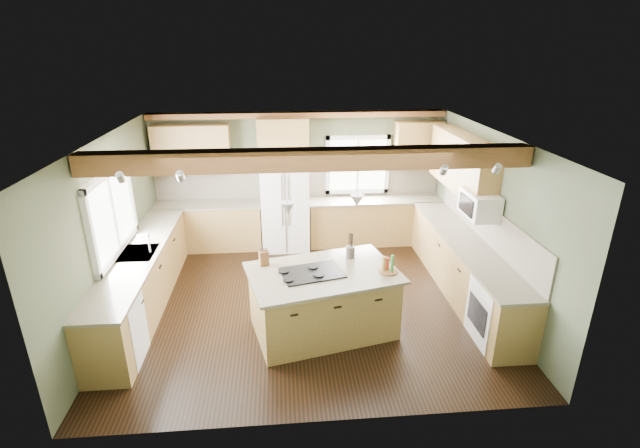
{
  "coord_description": "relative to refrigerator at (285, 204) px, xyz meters",
  "views": [
    {
      "loc": [
        -0.36,
        -6.34,
        3.82
      ],
      "look_at": [
        0.22,
        0.3,
        1.18
      ],
      "focal_mm": 26.0,
      "sensor_mm": 36.0,
      "label": 1
    }
  ],
  "objects": [
    {
      "name": "cooktop",
      "position": [
        0.31,
        -2.95,
        0.03
      ],
      "size": [
        0.91,
        0.71,
        0.02
      ],
      "primitive_type": "cube",
      "rotation": [
        0.0,
        0.0,
        0.23
      ],
      "color": "black",
      "rests_on": "island_top"
    },
    {
      "name": "ceiling_beam",
      "position": [
        0.3,
        -2.91,
        1.57
      ],
      "size": [
        5.55,
        0.26,
        0.26
      ],
      "primitive_type": "cube",
      "color": "brown",
      "rests_on": "ceiling"
    },
    {
      "name": "oven",
      "position": [
        2.79,
        -3.37,
        -0.47
      ],
      "size": [
        0.6,
        0.72,
        0.84
      ],
      "primitive_type": "cube",
      "color": "white",
      "rests_on": "floor"
    },
    {
      "name": "base_cab_back_left",
      "position": [
        -1.49,
        0.08,
        -0.46
      ],
      "size": [
        2.02,
        0.6,
        0.88
      ],
      "primitive_type": "cube",
      "color": "brown",
      "rests_on": "floor"
    },
    {
      "name": "backsplash_right",
      "position": [
        3.08,
        -2.07,
        0.31
      ],
      "size": [
        0.03,
        3.7,
        0.58
      ],
      "primitive_type": "cube",
      "color": "brown",
      "rests_on": "wall_right"
    },
    {
      "name": "wall_back",
      "position": [
        0.3,
        0.38,
        0.4
      ],
      "size": [
        5.6,
        0.0,
        5.6
      ],
      "primitive_type": "plane",
      "rotation": [
        1.57,
        0.0,
        0.0
      ],
      "color": "#424B35",
      "rests_on": "ground"
    },
    {
      "name": "base_cab_back_right",
      "position": [
        1.79,
        0.08,
        -0.46
      ],
      "size": [
        2.62,
        0.6,
        0.88
      ],
      "primitive_type": "cube",
      "color": "brown",
      "rests_on": "floor"
    },
    {
      "name": "counter_back_right",
      "position": [
        1.79,
        0.08,
        0.0
      ],
      "size": [
        2.66,
        0.64,
        0.04
      ],
      "primitive_type": "cube",
      "color": "#4D4738",
      "rests_on": "base_cab_back_right"
    },
    {
      "name": "base_cab_left",
      "position": [
        -2.2,
        -2.07,
        -0.46
      ],
      "size": [
        0.6,
        3.7,
        0.88
      ],
      "primitive_type": "cube",
      "color": "brown",
      "rests_on": "floor"
    },
    {
      "name": "pendant_left",
      "position": [
        0.01,
        -3.02,
        0.98
      ],
      "size": [
        0.18,
        0.18,
        0.16
      ],
      "primitive_type": "cone",
      "rotation": [
        3.14,
        0.0,
        0.0
      ],
      "color": "#B2B2B7",
      "rests_on": "ceiling"
    },
    {
      "name": "dishwasher",
      "position": [
        -2.19,
        -3.37,
        -0.47
      ],
      "size": [
        0.6,
        0.6,
        0.84
      ],
      "primitive_type": "cube",
      "color": "white",
      "rests_on": "floor"
    },
    {
      "name": "upper_cab_back_corner",
      "position": [
        2.6,
        0.21,
        1.05
      ],
      "size": [
        0.9,
        0.35,
        0.9
      ],
      "primitive_type": "cube",
      "color": "brown",
      "rests_on": "wall_back"
    },
    {
      "name": "floor",
      "position": [
        0.3,
        -2.12,
        -0.9
      ],
      "size": [
        5.6,
        5.6,
        0.0
      ],
      "primitive_type": "plane",
      "color": "black",
      "rests_on": "ground"
    },
    {
      "name": "faucet",
      "position": [
        -2.02,
        -2.07,
        0.15
      ],
      "size": [
        0.02,
        0.02,
        0.28
      ],
      "primitive_type": "cylinder",
      "color": "#B2B2B7",
      "rests_on": "sink"
    },
    {
      "name": "upper_cab_right",
      "position": [
        2.92,
        -1.22,
        1.05
      ],
      "size": [
        0.35,
        2.2,
        0.9
      ],
      "primitive_type": "cube",
      "color": "brown",
      "rests_on": "wall_right"
    },
    {
      "name": "counter_left",
      "position": [
        -2.2,
        -2.07,
        0.0
      ],
      "size": [
        0.64,
        3.74,
        0.04
      ],
      "primitive_type": "cube",
      "color": "#4D4738",
      "rests_on": "base_cab_left"
    },
    {
      "name": "soffit_trim",
      "position": [
        0.3,
        0.28,
        1.64
      ],
      "size": [
        5.55,
        0.2,
        0.1
      ],
      "primitive_type": "cube",
      "color": "brown",
      "rests_on": "ceiling"
    },
    {
      "name": "counter_right",
      "position": [
        2.8,
        -2.07,
        0.0
      ],
      "size": [
        0.64,
        3.74,
        0.04
      ],
      "primitive_type": "cube",
      "color": "#4D4738",
      "rests_on": "base_cab_right"
    },
    {
      "name": "window_back",
      "position": [
        1.45,
        0.36,
        0.65
      ],
      "size": [
        1.1,
        0.04,
        1.0
      ],
      "primitive_type": "cube",
      "color": "white",
      "rests_on": "wall_back"
    },
    {
      "name": "counter_back_left",
      "position": [
        -1.49,
        0.08,
        0.0
      ],
      "size": [
        2.06,
        0.64,
        0.04
      ],
      "primitive_type": "cube",
      "color": "#4D4738",
      "rests_on": "base_cab_back_left"
    },
    {
      "name": "knife_block",
      "position": [
        -0.33,
        -2.64,
        0.12
      ],
      "size": [
        0.14,
        0.12,
        0.21
      ],
      "primitive_type": "cube",
      "rotation": [
        0.0,
        0.0,
        0.27
      ],
      "color": "brown",
      "rests_on": "island_top"
    },
    {
      "name": "pendant_right",
      "position": [
        0.92,
        -2.8,
        0.98
      ],
      "size": [
        0.18,
        0.18,
        0.16
      ],
      "primitive_type": "cone",
      "rotation": [
        3.14,
        0.0,
        0.0
      ],
      "color": "#B2B2B7",
      "rests_on": "ceiling"
    },
    {
      "name": "upper_cab_over_fridge",
      "position": [
        -0.0,
        0.21,
        1.25
      ],
      "size": [
        0.96,
        0.35,
        0.7
      ],
      "primitive_type": "cube",
      "color": "brown",
      "rests_on": "wall_back"
    },
    {
      "name": "bottle_tray",
      "position": [
        1.34,
        -2.99,
        0.14
      ],
      "size": [
        0.36,
        0.36,
        0.24
      ],
      "primitive_type": null,
      "rotation": [
        0.0,
        0.0,
        0.5
      ],
      "color": "brown",
      "rests_on": "island_top"
    },
    {
      "name": "island",
      "position": [
        0.46,
        -2.91,
        -0.46
      ],
      "size": [
        2.07,
        1.53,
        0.88
      ],
      "primitive_type": "cube",
      "rotation": [
        0.0,
        0.0,
        0.23
      ],
      "color": "olive",
      "rests_on": "floor"
    },
    {
      "name": "backsplash_back",
      "position": [
        0.3,
        0.36,
        0.31
      ],
      "size": [
        5.58,
        0.03,
        0.58
      ],
      "primitive_type": "cube",
      "color": "brown",
      "rests_on": "wall_back"
    },
    {
      "name": "upper_cab_back_left",
      "position": [
        -1.69,
        0.21,
        1.05
      ],
      "size": [
        1.4,
        0.35,
        0.9
      ],
      "primitive_type": "cube",
      "color": "brown",
      "rests_on": "wall_back"
    },
    {
      "name": "ceiling",
      "position": [
        0.3,
        -2.12,
        1.7
      ],
      "size": [
        5.6,
        5.6,
        0.0
      ],
      "primitive_type": "plane",
      "rotation": [
        3.14,
        0.0,
        0.0
      ],
      "color": "silver",
      "rests_on": "wall_back"
    },
    {
      "name": "wall_left",
      "position": [
        -2.5,
        -2.12,
        0.4
      ],
      "size": [
        0.0,
        5.0,
        5.0
      ],
      "primitive_type": "plane",
      "rotation": [
        1.57,
        0.0,
        1.57
      ],
      "color": "#424B35",
      "rests_on": "ground"
    },
    {
      "name": "microwave",
      "position": [
        2.88,
        -2.17,
        0.65
      ],
      "size": [
        0.4,
        0.7,
        0.38
      ],
      "primitive_type": "cube",
      "color": "white",
      "rests_on": "wall_right"
    },
    {
      "name": "island_top",
      "position": [
        0.46,
        -2.91,
        0.0
      ],
      "size": [
        2.22,
        1.68,
        0.04
      ],
      "primitive_type": "cube",
      "rotation": [
        0.0,
        0.0,
        0.23
      ],
      "color": "#4D4738",
      "rests_on": "island"
    },
    {
      "name": "sink",
      "position": [
        -2.2,
        -2.07,
        0.01
      ],
      "size": [
        0.5,
        0.65,
        0.03
      ],
      "primitive_type": "cube",
      "color": "#262628",
      "rests_on": "counter_left"
    },
    {
      "name": "wall_right",
      "position": [
        3.1,
        -2.12,
        0.4
      ],
      "size": [
        0.0,
        5.0,
        5.0
      ],
      "primitive_type": "plane",
      "rotation": [
        1.57,
        0.0,
        -1.57
      ],
      "color": "#424B35",
      "rests_on": "ground"
    },
    {
      "name": "refrigerator",
      "position": [
        0.0,
        0.0,
        0.0
      ],
      "size": [
        0.9,
        0.74,
        1.8
      ],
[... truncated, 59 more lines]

